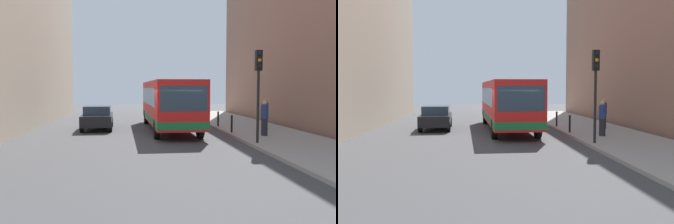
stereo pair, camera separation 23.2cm
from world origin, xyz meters
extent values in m
plane|color=#424244|center=(0.00, 0.00, 0.00)|extent=(80.00, 80.00, 0.00)
cube|color=#9E9991|center=(5.40, 0.00, 0.07)|extent=(4.40, 40.00, 0.15)
cube|color=red|center=(0.25, 4.30, 1.75)|extent=(2.82, 11.07, 2.50)
cube|color=#197238|center=(0.25, 4.30, 0.80)|extent=(2.84, 11.09, 0.36)
cube|color=#2D3D4C|center=(0.41, -1.18, 2.10)|extent=(2.26, 0.13, 1.20)
cube|color=#2D3D4C|center=(0.23, 4.80, 2.10)|extent=(2.80, 9.47, 1.00)
cylinder|color=black|center=(1.49, 0.43, 0.50)|extent=(0.31, 1.01, 1.00)
cylinder|color=black|center=(-0.77, 0.37, 0.50)|extent=(0.31, 1.01, 1.00)
cylinder|color=black|center=(1.26, 8.23, 0.50)|extent=(0.31, 1.01, 1.00)
cylinder|color=black|center=(-1.00, 8.16, 0.50)|extent=(0.31, 1.01, 1.00)
cube|color=black|center=(-4.16, 5.02, 0.64)|extent=(1.95, 4.46, 0.64)
cube|color=#2D3D4C|center=(-4.17, 5.17, 1.22)|extent=(1.68, 2.52, 0.52)
cylinder|color=black|center=(-3.29, 3.55, 0.32)|extent=(0.24, 0.65, 0.64)
cylinder|color=black|center=(-4.93, 3.50, 0.32)|extent=(0.24, 0.65, 0.64)
cylinder|color=black|center=(-3.40, 6.55, 0.32)|extent=(0.24, 0.65, 0.64)
cylinder|color=black|center=(-5.04, 6.49, 0.32)|extent=(0.24, 0.65, 0.64)
cylinder|color=black|center=(3.55, -2.38, 1.75)|extent=(0.12, 0.12, 3.20)
cube|color=black|center=(3.55, -2.38, 3.80)|extent=(0.28, 0.24, 0.90)
sphere|color=black|center=(3.55, -2.51, 4.08)|extent=(0.16, 0.16, 0.16)
sphere|color=orange|center=(3.55, -2.51, 3.80)|extent=(0.16, 0.16, 0.16)
sphere|color=black|center=(3.55, -2.51, 3.52)|extent=(0.16, 0.16, 0.16)
cylinder|color=black|center=(3.45, 1.44, 0.62)|extent=(0.11, 0.11, 0.95)
cylinder|color=black|center=(3.45, 4.61, 0.62)|extent=(0.11, 0.11, 0.95)
cylinder|color=#26262D|center=(4.73, -0.08, 0.59)|extent=(0.32, 0.32, 0.88)
cylinder|color=navy|center=(4.73, -0.08, 1.37)|extent=(0.38, 0.38, 0.68)
sphere|color=tan|center=(4.73, -0.08, 1.83)|extent=(0.24, 0.24, 0.24)
cylinder|color=#26262D|center=(6.08, 3.42, 0.59)|extent=(0.32, 0.32, 0.88)
cylinder|color=navy|center=(6.08, 3.42, 1.37)|extent=(0.38, 0.38, 0.68)
sphere|color=tan|center=(6.08, 3.42, 1.83)|extent=(0.24, 0.24, 0.24)
camera|label=1|loc=(-2.01, -17.86, 2.58)|focal=38.60mm
camera|label=2|loc=(-1.78, -17.89, 2.58)|focal=38.60mm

